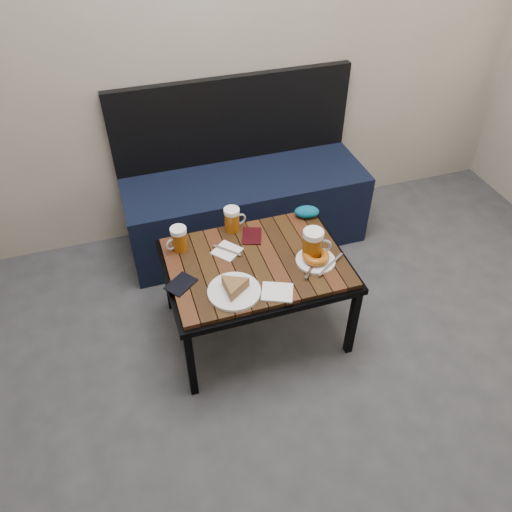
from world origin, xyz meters
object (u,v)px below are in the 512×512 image
object	(u,v)px
beer_mug_left	(179,239)
beer_mug_right	(313,244)
plate_bagel	(316,258)
bench	(245,201)
beer_mug_centre	(232,219)
passport_navy	(181,284)
knit_pouch	(307,212)
passport_burgundy	(252,236)
cafe_table	(256,268)
plate_pie	(234,289)

from	to	relation	value
beer_mug_left	beer_mug_right	bearing A→B (deg)	136.20
beer_mug_left	plate_bagel	size ratio (longest dim) A/B	0.53
bench	beer_mug_centre	xyz separation A→B (m)	(-0.20, -0.48, 0.26)
bench	beer_mug_left	bearing A→B (deg)	-131.21
passport_navy	knit_pouch	xyz separation A→B (m)	(0.71, 0.29, 0.02)
plate_bagel	passport_burgundy	bearing A→B (deg)	130.41
cafe_table	passport_navy	xyz separation A→B (m)	(-0.36, -0.05, 0.05)
bench	beer_mug_left	world-z (taller)	bench
beer_mug_left	plate_bagel	bearing A→B (deg)	133.29
knit_pouch	plate_pie	bearing A→B (deg)	-140.70
beer_mug_right	cafe_table	bearing A→B (deg)	-177.99
passport_navy	cafe_table	bearing A→B (deg)	59.79
passport_burgundy	knit_pouch	bearing A→B (deg)	32.08
cafe_table	passport_burgundy	bearing A→B (deg)	78.81
plate_bagel	beer_mug_centre	bearing A→B (deg)	130.62
plate_pie	plate_bagel	size ratio (longest dim) A/B	0.99
beer_mug_left	passport_burgundy	bearing A→B (deg)	156.56
beer_mug_left	knit_pouch	size ratio (longest dim) A/B	0.97
plate_pie	knit_pouch	bearing A→B (deg)	39.30
passport_burgundy	beer_mug_left	bearing A→B (deg)	-163.12
beer_mug_right	passport_navy	distance (m)	0.62
beer_mug_right	knit_pouch	bearing A→B (deg)	86.52
bench	passport_navy	world-z (taller)	bench
plate_pie	passport_burgundy	distance (m)	0.39
plate_pie	passport_burgundy	xyz separation A→B (m)	(0.19, 0.34, -0.02)
beer_mug_right	knit_pouch	distance (m)	0.31
passport_burgundy	knit_pouch	xyz separation A→B (m)	(0.31, 0.07, 0.02)
cafe_table	knit_pouch	bearing A→B (deg)	34.82
beer_mug_centre	passport_navy	bearing A→B (deg)	-142.34
cafe_table	passport_navy	distance (m)	0.37
beer_mug_centre	passport_burgundy	bearing A→B (deg)	-54.43
beer_mug_left	beer_mug_centre	world-z (taller)	beer_mug_centre
passport_navy	passport_burgundy	size ratio (longest dim) A/B	1.00
beer_mug_centre	knit_pouch	size ratio (longest dim) A/B	0.97
passport_navy	beer_mug_left	bearing A→B (deg)	131.62
beer_mug_right	beer_mug_left	bearing A→B (deg)	170.99
bench	beer_mug_right	world-z (taller)	bench
bench	cafe_table	size ratio (longest dim) A/B	1.67
bench	knit_pouch	bearing A→B (deg)	-69.58
plate_bagel	knit_pouch	distance (m)	0.34
plate_bagel	passport_burgundy	world-z (taller)	plate_bagel
bench	knit_pouch	world-z (taller)	bench
plate_bagel	passport_navy	size ratio (longest dim) A/B	1.80
bench	beer_mug_centre	bearing A→B (deg)	-112.84
bench	plate_pie	xyz separation A→B (m)	(-0.32, -0.90, 0.22)
cafe_table	beer_mug_left	size ratio (longest dim) A/B	6.91
cafe_table	plate_pie	size ratio (longest dim) A/B	3.66
beer_mug_left	passport_burgundy	size ratio (longest dim) A/B	0.95
plate_bagel	knit_pouch	bearing A→B (deg)	74.76
cafe_table	plate_bagel	xyz separation A→B (m)	(0.26, -0.09, 0.06)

